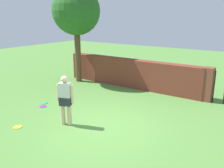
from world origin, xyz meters
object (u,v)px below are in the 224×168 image
object	(u,v)px
tree	(76,12)
frisbee_purple	(43,106)
person	(65,98)
frisbee_yellow	(18,127)
frisbee_green	(44,103)

from	to	relation	value
tree	frisbee_purple	bearing A→B (deg)	-68.93
person	frisbee_purple	bearing A→B (deg)	-41.67
person	tree	bearing A→B (deg)	-75.78
person	frisbee_purple	xyz separation A→B (m)	(-1.91, 0.62, -0.89)
person	frisbee_yellow	bearing A→B (deg)	19.32
frisbee_green	frisbee_purple	size ratio (longest dim) A/B	1.00
frisbee_green	frisbee_yellow	xyz separation A→B (m)	(1.02, -1.94, 0.00)
person	frisbee_yellow	distance (m)	1.77
frisbee_green	frisbee_yellow	bearing A→B (deg)	-62.17
tree	person	distance (m)	6.04
tree	frisbee_yellow	distance (m)	6.77
frisbee_green	frisbee_yellow	world-z (taller)	same
frisbee_green	frisbee_yellow	size ratio (longest dim) A/B	1.00
tree	frisbee_purple	distance (m)	5.30
tree	frisbee_green	size ratio (longest dim) A/B	17.92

